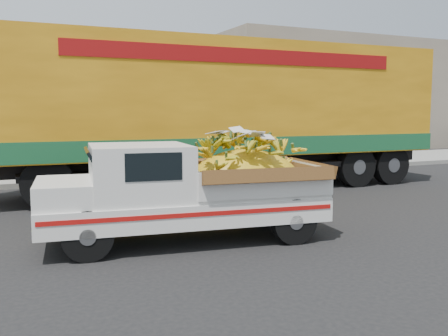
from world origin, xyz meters
name	(u,v)px	position (x,y,z in m)	size (l,w,h in m)	color
ground	(221,231)	(0.00, 0.00, 0.00)	(100.00, 100.00, 0.00)	black
curb	(128,179)	(0.00, 6.66, 0.07)	(60.00, 0.25, 0.15)	gray
sidewalk	(112,172)	(0.00, 8.76, 0.07)	(60.00, 4.00, 0.14)	gray
building_right	(333,95)	(14.00, 15.66, 3.00)	(14.00, 6.00, 6.00)	gray
pickup_truck	(205,188)	(-0.47, -0.40, 0.83)	(4.57, 2.16, 1.54)	black
semi_trailer	(225,109)	(2.01, 4.21, 2.12)	(12.02, 2.73, 3.80)	black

